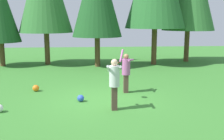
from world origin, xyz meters
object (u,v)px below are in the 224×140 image
Objects in this scene: person_catcher at (114,80)px; frisbee at (116,62)px; ball_blue at (81,98)px; person_thrower at (126,70)px; ball_orange at (36,88)px.

person_catcher is 1.14m from frisbee.
frisbee reaches higher than ball_blue.
person_catcher is (-0.66, -2.10, 0.06)m from person_thrower.
ball_orange is 1.09× the size of ball_blue.
person_thrower is at bearing 63.55° from frisbee.
person_thrower reaches higher than frisbee.
frisbee is (0.14, 1.05, 0.43)m from person_catcher.
person_thrower is at bearing -9.93° from person_catcher.
ball_orange is 2.50m from ball_blue.
frisbee is 1.84m from ball_blue.
ball_blue is at bearing -39.66° from ball_orange.
person_thrower is 2.21m from person_catcher.
person_thrower is 7.04× the size of ball_blue.
ball_blue is (1.92, -1.59, -0.01)m from ball_orange.
person_thrower is 6.45× the size of ball_orange.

